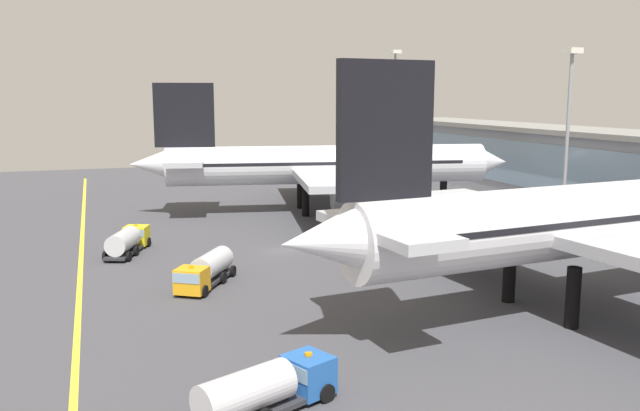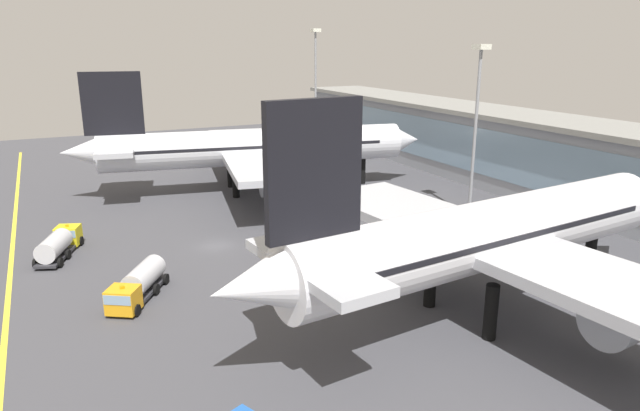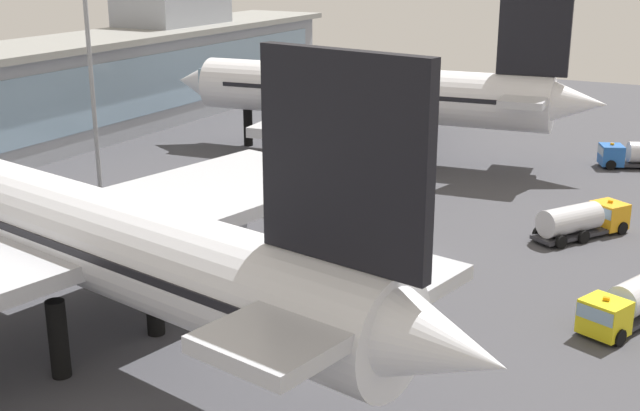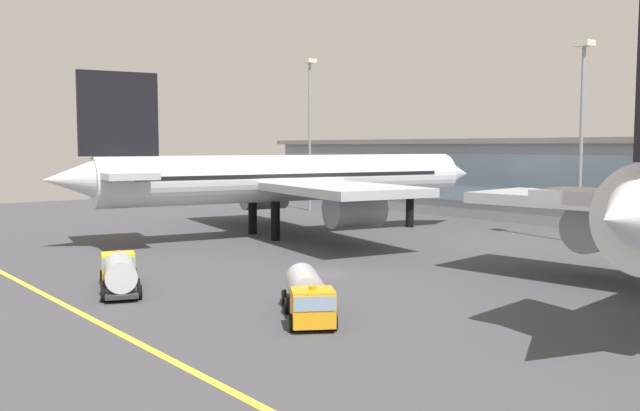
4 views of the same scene
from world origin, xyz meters
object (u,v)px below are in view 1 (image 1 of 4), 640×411
at_px(fuel_tanker_truck, 205,271).
at_px(baggage_tug_near, 128,240).
at_px(service_truck_far, 269,387).
at_px(apron_light_mast_centre, 395,99).
at_px(apron_light_mast_west, 569,115).
at_px(airliner_near_right, 570,223).
at_px(airliner_near_left, 325,166).

distance_m(fuel_tanker_truck, baggage_tug_near, 17.14).
xyz_separation_m(fuel_tanker_truck, service_truck_far, (26.01, -0.68, 0.00)).
xyz_separation_m(service_truck_far, apron_light_mast_centre, (-85.13, 47.75, 15.37)).
bearing_deg(apron_light_mast_west, airliner_near_right, -38.23).
bearing_deg(airliner_near_right, fuel_tanker_truck, 143.17).
relative_size(airliner_near_right, apron_light_mast_centre, 1.93).
height_order(fuel_tanker_truck, apron_light_mast_centre, apron_light_mast_centre).
bearing_deg(airliner_near_right, airliner_near_left, 87.94).
bearing_deg(fuel_tanker_truck, apron_light_mast_centre, 173.84).
height_order(airliner_near_left, baggage_tug_near, airliner_near_left).
bearing_deg(airliner_near_right, baggage_tug_near, 129.95).
height_order(airliner_near_left, apron_light_mast_west, apron_light_mast_west).
relative_size(airliner_near_left, apron_light_mast_centre, 2.20).
bearing_deg(fuel_tanker_truck, baggage_tug_near, -126.98).
xyz_separation_m(airliner_near_left, baggage_tug_near, (18.23, -29.98, -5.56)).
bearing_deg(apron_light_mast_centre, apron_light_mast_west, -0.91).
height_order(fuel_tanker_truck, apron_light_mast_west, apron_light_mast_west).
height_order(service_truck_far, apron_light_mast_centre, apron_light_mast_centre).
bearing_deg(baggage_tug_near, service_truck_far, -151.44).
height_order(fuel_tanker_truck, service_truck_far, same).
xyz_separation_m(service_truck_far, apron_light_mast_west, (-33.69, 46.93, 13.74)).
relative_size(baggage_tug_near, apron_light_mast_west, 0.40).
bearing_deg(fuel_tanker_truck, airliner_near_right, 91.39).
height_order(apron_light_mast_west, apron_light_mast_centre, apron_light_mast_centre).
xyz_separation_m(baggage_tug_near, service_truck_far, (42.04, 5.37, 0.00)).
distance_m(apron_light_mast_west, apron_light_mast_centre, 51.47).
bearing_deg(service_truck_far, airliner_near_left, 44.19).
xyz_separation_m(baggage_tug_near, apron_light_mast_centre, (-43.09, 53.12, 15.37)).
xyz_separation_m(airliner_near_right, baggage_tug_near, (-32.41, -33.34, -5.81)).
bearing_deg(baggage_tug_near, airliner_near_left, -37.41).
height_order(service_truck_far, apron_light_mast_west, apron_light_mast_west).
distance_m(fuel_tanker_truck, service_truck_far, 26.02).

